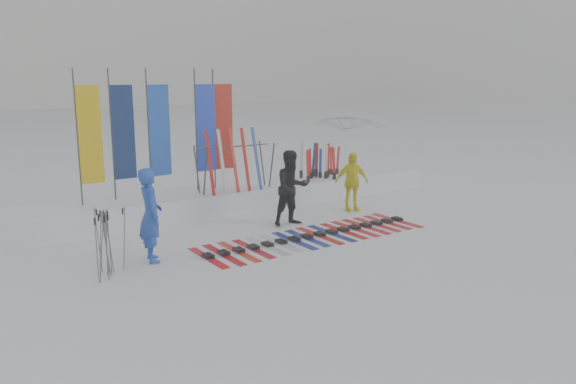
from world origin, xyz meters
TOP-DOWN VIEW (x-y plane):
  - ground at (0.00, 0.00)m, footprint 120.00×120.00m
  - snow_bank at (0.00, 4.60)m, footprint 14.00×1.60m
  - person_blue at (-3.11, 1.53)m, footprint 0.56×0.75m
  - person_black at (0.76, 2.26)m, footprint 0.94×0.76m
  - person_yellow at (2.95, 2.57)m, footprint 1.01×0.68m
  - tent_canopy at (5.33, 5.61)m, footprint 3.24×3.27m
  - ski_row at (0.54, 1.05)m, footprint 5.49×1.70m
  - pole_cluster at (-4.10, 1.21)m, footprint 0.73×0.73m
  - feather_flags at (-1.50, 4.79)m, footprint 4.19×0.21m
  - ski_rack at (0.27, 4.20)m, footprint 2.04×0.80m
  - upright_skis at (3.34, 4.42)m, footprint 1.71×0.76m

SIDE VIEW (x-z plane):
  - ground at x=0.00m, z-range 0.00..0.00m
  - ski_row at x=0.54m, z-range 0.00..0.07m
  - snow_bank at x=0.00m, z-range 0.00..0.60m
  - pole_cluster at x=-4.10m, z-range -0.02..1.22m
  - upright_skis at x=3.34m, z-range -0.05..1.61m
  - person_yellow at x=2.95m, z-range 0.00..1.60m
  - person_black at x=0.76m, z-range 0.00..1.85m
  - person_blue at x=-3.11m, z-range 0.00..1.87m
  - tent_canopy at x=5.33m, z-range 0.00..2.40m
  - ski_rack at x=0.27m, z-range 0.77..2.00m
  - feather_flags at x=-1.50m, z-range 0.64..3.84m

